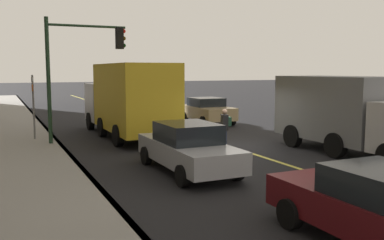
{
  "coord_description": "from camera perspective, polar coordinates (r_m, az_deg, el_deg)",
  "views": [
    {
      "loc": [
        -14.68,
        8.57,
        3.09
      ],
      "look_at": [
        -0.5,
        2.01,
        1.26
      ],
      "focal_mm": 39.78,
      "sensor_mm": 36.0,
      "label": 1
    }
  ],
  "objects": [
    {
      "name": "street_sign_post",
      "position": [
        19.36,
        -20.51,
        2.16
      ],
      "size": [
        0.6,
        0.08,
        2.9
      ],
      "color": "slate",
      "rests_on": "ground"
    },
    {
      "name": "sidewalk_slab",
      "position": [
        15.02,
        -20.88,
        -5.34
      ],
      "size": [
        80.0,
        2.85,
        0.15
      ],
      "primitive_type": "cube",
      "color": "gray",
      "rests_on": "ground"
    },
    {
      "name": "truck_yellow",
      "position": [
        19.89,
        -8.49,
        2.82
      ],
      "size": [
        8.05,
        2.57,
        3.38
      ],
      "color": "silver",
      "rests_on": "ground"
    },
    {
      "name": "lane_stripe_center",
      "position": [
        17.28,
        5.36,
        -3.62
      ],
      "size": [
        80.0,
        0.16,
        0.01
      ],
      "primitive_type": "cube",
      "color": "#D8CC4C",
      "rests_on": "ground"
    },
    {
      "name": "pedestrian_with_backpack",
      "position": [
        16.48,
        4.45,
        -0.87
      ],
      "size": [
        0.43,
        0.43,
        1.61
      ],
      "color": "#262D4C",
      "rests_on": "ground"
    },
    {
      "name": "traffic_light_mast",
      "position": [
        18.17,
        -14.77,
        7.9
      ],
      "size": [
        0.28,
        3.29,
        5.19
      ],
      "color": "#1E3823",
      "rests_on": "ground"
    },
    {
      "name": "truck_gray",
      "position": [
        16.79,
        20.46,
        0.92
      ],
      "size": [
        6.84,
        2.42,
        2.86
      ],
      "color": "silver",
      "rests_on": "ground"
    },
    {
      "name": "car_silver",
      "position": [
        12.94,
        -0.55,
        -3.72
      ],
      "size": [
        4.51,
        1.89,
        1.5
      ],
      "color": "#A8AAB2",
      "rests_on": "ground"
    },
    {
      "name": "ground",
      "position": [
        17.28,
        5.36,
        -3.64
      ],
      "size": [
        200.0,
        200.0,
        0.0
      ],
      "primitive_type": "plane",
      "color": "black"
    },
    {
      "name": "car_tan",
      "position": [
        24.81,
        2.08,
        1.31
      ],
      "size": [
        3.84,
        2.02,
        1.49
      ],
      "color": "tan",
      "rests_on": "ground"
    },
    {
      "name": "curb_edge",
      "position": [
        15.16,
        -15.78,
        -5.04
      ],
      "size": [
        80.0,
        0.16,
        0.15
      ],
      "primitive_type": "cube",
      "color": "slate",
      "rests_on": "ground"
    }
  ]
}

